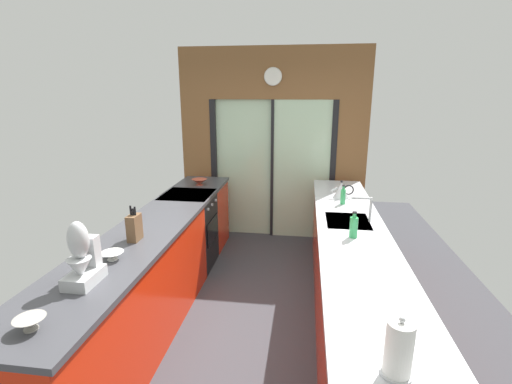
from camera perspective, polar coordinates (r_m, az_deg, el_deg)
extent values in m
cube|color=#38383D|center=(4.03, -0.09, -16.18)|extent=(5.04, 7.60, 0.02)
cube|color=brown|center=(5.24, 2.72, 18.04)|extent=(2.64, 0.08, 0.70)
cube|color=#B2D1AD|center=(5.42, -1.87, 3.59)|extent=(0.80, 0.02, 2.00)
cube|color=#B2D1AD|center=(5.30, 7.05, 3.24)|extent=(0.80, 0.02, 2.00)
cube|color=black|center=(5.49, -6.45, 3.66)|extent=(0.08, 0.10, 2.00)
cube|color=black|center=(5.34, 11.79, 3.10)|extent=(0.08, 0.10, 2.00)
cube|color=black|center=(5.34, 2.54, 3.43)|extent=(0.04, 0.10, 2.00)
cube|color=brown|center=(5.55, -8.96, 3.71)|extent=(0.42, 0.08, 2.00)
cube|color=brown|center=(5.36, 14.46, 3.00)|extent=(0.42, 0.08, 2.00)
cylinder|color=white|center=(5.17, 2.66, 17.52)|extent=(0.22, 0.03, 0.22)
torus|color=beige|center=(5.17, 2.66, 17.52)|extent=(0.24, 0.02, 0.24)
cube|color=red|center=(3.29, -19.06, -15.86)|extent=(0.58, 2.55, 0.88)
cube|color=red|center=(5.16, -8.22, -3.62)|extent=(0.58, 0.65, 0.88)
cube|color=#3D3D42|center=(3.60, -15.30, -4.64)|extent=(0.62, 3.80, 0.04)
cube|color=red|center=(3.55, 14.32, -13.03)|extent=(0.58, 3.80, 0.88)
cube|color=#BCBCC1|center=(3.36, 14.83, -6.09)|extent=(0.62, 3.80, 0.04)
cube|color=#B7BABC|center=(3.59, 14.05, -4.72)|extent=(0.40, 0.48, 0.05)
cylinder|color=#B7BABC|center=(3.57, 17.39, -2.63)|extent=(0.02, 0.02, 0.24)
cylinder|color=#B7BABC|center=(3.53, 16.09, -0.92)|extent=(0.18, 0.02, 0.02)
cube|color=black|center=(4.59, -10.34, -6.10)|extent=(0.58, 0.60, 0.88)
cube|color=black|center=(4.50, -6.77, -5.87)|extent=(0.01, 0.48, 0.28)
cube|color=black|center=(4.45, -10.62, -0.51)|extent=(0.58, 0.60, 0.03)
cylinder|color=#B7BABC|center=(4.23, -7.44, -2.69)|extent=(0.02, 0.04, 0.04)
cylinder|color=#B7BABC|center=(4.39, -6.84, -1.97)|extent=(0.02, 0.04, 0.04)
cylinder|color=#B7BABC|center=(4.56, -6.28, -1.31)|extent=(0.02, 0.04, 0.04)
cylinder|color=gray|center=(2.31, -31.59, -17.67)|extent=(0.07, 0.07, 0.01)
cone|color=gray|center=(2.29, -31.71, -16.96)|extent=(0.16, 0.16, 0.06)
cylinder|color=silver|center=(2.90, -21.39, -9.68)|extent=(0.07, 0.07, 0.01)
cone|color=silver|center=(2.88, -21.45, -9.16)|extent=(0.16, 0.16, 0.05)
cylinder|color=#BC4C38|center=(4.85, -8.79, 1.11)|extent=(0.09, 0.09, 0.01)
cone|color=#BC4C38|center=(4.84, -8.81, 1.58)|extent=(0.20, 0.20, 0.07)
cube|color=brown|center=(3.15, -18.41, -5.29)|extent=(0.08, 0.14, 0.22)
cylinder|color=black|center=(3.12, -18.92, -2.80)|extent=(0.02, 0.02, 0.09)
cylinder|color=black|center=(3.11, -18.61, -3.02)|extent=(0.02, 0.02, 0.07)
cylinder|color=black|center=(3.10, -18.32, -2.91)|extent=(0.02, 0.02, 0.08)
cube|color=#B7BABC|center=(2.62, -25.15, -11.96)|extent=(0.17, 0.26, 0.08)
cube|color=#B7BABC|center=(2.64, -24.33, -8.32)|extent=(0.10, 0.08, 0.20)
ellipsoid|color=#B7BABC|center=(2.51, -25.94, -6.73)|extent=(0.13, 0.12, 0.24)
cone|color=#B7BABC|center=(2.56, -25.71, -10.64)|extent=(0.15, 0.15, 0.13)
cone|color=#B7BABC|center=(4.29, 13.11, 0.24)|extent=(0.18, 0.18, 0.18)
sphere|color=black|center=(4.27, 13.19, 1.58)|extent=(0.03, 0.03, 0.03)
cylinder|color=#B7BABC|center=(4.28, 12.06, 0.40)|extent=(0.08, 0.02, 0.07)
torus|color=black|center=(4.30, 14.22, 0.32)|extent=(0.12, 0.01, 0.12)
cylinder|color=#339E56|center=(3.17, 14.95, -5.36)|extent=(0.07, 0.07, 0.17)
cylinder|color=#339E56|center=(3.13, 15.08, -3.52)|extent=(0.03, 0.03, 0.04)
cylinder|color=black|center=(3.12, 15.11, -3.08)|extent=(0.04, 0.04, 0.01)
cylinder|color=#339E56|center=(4.07, 13.38, -0.74)|extent=(0.05, 0.05, 0.16)
cylinder|color=#339E56|center=(4.05, 13.46, 0.63)|extent=(0.02, 0.02, 0.04)
cylinder|color=black|center=(4.04, 13.48, 0.97)|extent=(0.03, 0.03, 0.01)
cylinder|color=#B7BABC|center=(1.86, 20.95, -24.85)|extent=(0.14, 0.14, 0.01)
cylinder|color=white|center=(1.78, 21.36, -21.68)|extent=(0.12, 0.12, 0.24)
sphere|color=#B7BABC|center=(1.70, 21.82, -17.97)|extent=(0.03, 0.03, 0.03)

